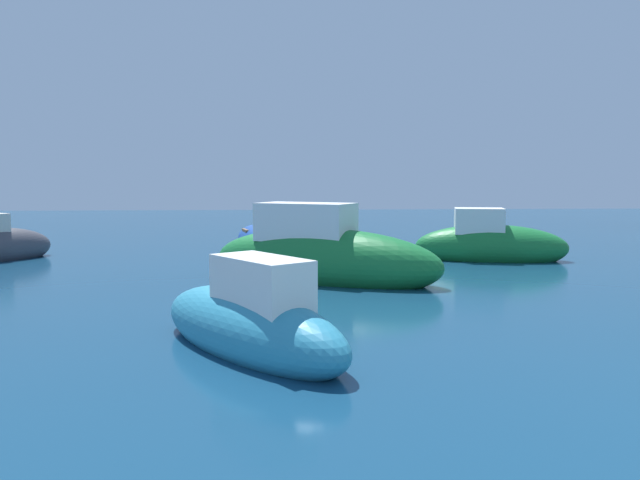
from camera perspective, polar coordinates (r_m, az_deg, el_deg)
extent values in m
ellipsoid|color=#197233|center=(13.67, 0.31, -2.00)|extent=(5.47, 4.06, 1.48)
cube|color=white|center=(13.77, -1.30, 1.65)|extent=(2.32, 1.94, 0.84)
ellipsoid|color=#197233|center=(17.70, 15.25, -0.65)|extent=(4.29, 2.30, 1.25)
cube|color=white|center=(17.61, 14.25, 1.70)|extent=(1.48, 1.24, 0.69)
ellipsoid|color=teal|center=(8.25, -6.51, -8.03)|extent=(3.14, 3.75, 1.03)
cube|color=white|center=(7.87, -5.36, -3.94)|extent=(1.36, 1.54, 0.65)
ellipsoid|color=#1E479E|center=(19.57, -5.65, -0.10)|extent=(1.89, 3.74, 1.00)
cube|color=brown|center=(19.54, -5.66, 0.89)|extent=(1.03, 0.90, 0.08)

